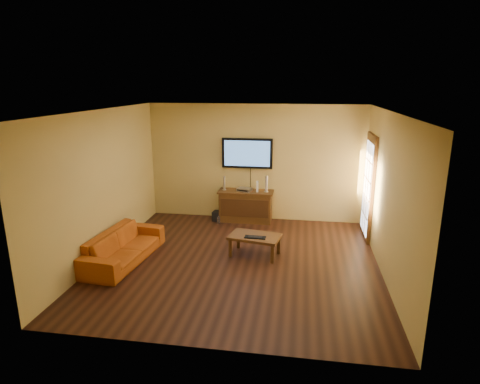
% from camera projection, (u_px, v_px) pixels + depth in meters
% --- Properties ---
extents(ground_plane, '(5.00, 5.00, 0.00)m').
position_uv_depth(ground_plane, '(238.00, 262.00, 7.30)').
color(ground_plane, black).
rests_on(ground_plane, ground).
extents(room_walls, '(5.00, 5.00, 5.00)m').
position_uv_depth(room_walls, '(243.00, 164.00, 7.45)').
color(room_walls, tan).
rests_on(room_walls, ground).
extents(french_door, '(0.07, 1.02, 2.22)m').
position_uv_depth(french_door, '(368.00, 188.00, 8.28)').
color(french_door, '#45280F').
rests_on(french_door, ground).
extents(media_console, '(1.28, 0.49, 0.73)m').
position_uv_depth(media_console, '(246.00, 206.00, 9.38)').
color(media_console, '#45280F').
rests_on(media_console, ground).
extents(television, '(1.17, 0.08, 0.69)m').
position_uv_depth(television, '(247.00, 153.00, 9.25)').
color(television, black).
rests_on(television, ground).
extents(coffee_table, '(1.02, 0.73, 0.40)m').
position_uv_depth(coffee_table, '(255.00, 238.00, 7.50)').
color(coffee_table, '#45280F').
rests_on(coffee_table, ground).
extents(sofa, '(0.73, 1.95, 0.75)m').
position_uv_depth(sofa, '(123.00, 241.00, 7.26)').
color(sofa, '#AC4E13').
rests_on(sofa, ground).
extents(speaker_left, '(0.09, 0.09, 0.33)m').
position_uv_depth(speaker_left, '(224.00, 184.00, 9.33)').
color(speaker_left, silver).
rests_on(speaker_left, media_console).
extents(speaker_right, '(0.10, 0.10, 0.38)m').
position_uv_depth(speaker_right, '(266.00, 185.00, 9.16)').
color(speaker_right, silver).
rests_on(speaker_right, media_console).
extents(av_receiver, '(0.37, 0.31, 0.07)m').
position_uv_depth(av_receiver, '(244.00, 189.00, 9.27)').
color(av_receiver, silver).
rests_on(av_receiver, media_console).
extents(game_console, '(0.06, 0.17, 0.23)m').
position_uv_depth(game_console, '(257.00, 186.00, 9.22)').
color(game_console, white).
rests_on(game_console, media_console).
extents(subwoofer, '(0.25, 0.25, 0.23)m').
position_uv_depth(subwoofer, '(218.00, 216.00, 9.46)').
color(subwoofer, black).
rests_on(subwoofer, ground).
extents(bottle, '(0.07, 0.07, 0.20)m').
position_uv_depth(bottle, '(219.00, 220.00, 9.22)').
color(bottle, white).
rests_on(bottle, ground).
extents(keyboard, '(0.40, 0.16, 0.02)m').
position_uv_depth(keyboard, '(255.00, 237.00, 7.37)').
color(keyboard, black).
rests_on(keyboard, coffee_table).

